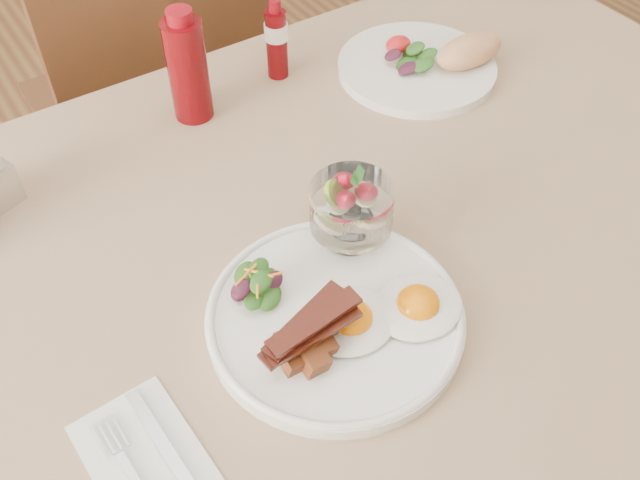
% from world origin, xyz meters
% --- Properties ---
extents(table, '(1.33, 0.88, 0.75)m').
position_xyz_m(table, '(0.00, 0.00, 0.66)').
color(table, '#502C19').
rests_on(table, ground).
extents(chair_far, '(0.42, 0.42, 0.93)m').
position_xyz_m(chair_far, '(0.00, 0.66, 0.52)').
color(chair_far, '#502C19').
rests_on(chair_far, ground).
extents(main_plate, '(0.28, 0.28, 0.02)m').
position_xyz_m(main_plate, '(-0.11, -0.11, 0.76)').
color(main_plate, white).
rests_on(main_plate, table).
extents(fried_eggs, '(0.20, 0.14, 0.03)m').
position_xyz_m(fried_eggs, '(-0.06, -0.14, 0.78)').
color(fried_eggs, white).
rests_on(fried_eggs, main_plate).
extents(bacon_potato_pile, '(0.12, 0.07, 0.05)m').
position_xyz_m(bacon_potato_pile, '(-0.16, -0.14, 0.79)').
color(bacon_potato_pile, brown).
rests_on(bacon_potato_pile, main_plate).
extents(side_salad, '(0.06, 0.06, 0.04)m').
position_xyz_m(side_salad, '(-0.16, -0.04, 0.78)').
color(side_salad, '#1A4813').
rests_on(side_salad, main_plate).
extents(fruit_cup, '(0.10, 0.10, 0.10)m').
position_xyz_m(fruit_cup, '(-0.03, -0.03, 0.82)').
color(fruit_cup, white).
rests_on(fruit_cup, main_plate).
extents(second_plate, '(0.25, 0.24, 0.06)m').
position_xyz_m(second_plate, '(0.28, 0.21, 0.77)').
color(second_plate, white).
rests_on(second_plate, table).
extents(ketchup_bottle, '(0.07, 0.07, 0.16)m').
position_xyz_m(ketchup_bottle, '(-0.07, 0.31, 0.83)').
color(ketchup_bottle, '#5D050A').
rests_on(ketchup_bottle, table).
extents(hot_sauce_bottle, '(0.05, 0.05, 0.12)m').
position_xyz_m(hot_sauce_bottle, '(0.08, 0.33, 0.81)').
color(hot_sauce_bottle, '#5D050A').
rests_on(hot_sauce_bottle, table).
extents(napkin_cutlery, '(0.11, 0.18, 0.01)m').
position_xyz_m(napkin_cutlery, '(-0.34, -0.16, 0.75)').
color(napkin_cutlery, white).
rests_on(napkin_cutlery, table).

